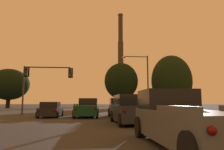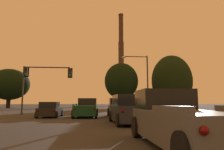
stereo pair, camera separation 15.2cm
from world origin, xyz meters
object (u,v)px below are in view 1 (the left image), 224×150
hatchback_left_lane_front (51,110)px  traffic_light_overhead_left (41,77)px  suv_right_lane_second (130,110)px  traffic_light_far_right (118,95)px  street_lamp (143,77)px  pickup_truck_right_lane_front (121,109)px  smokestack (121,69)px  pickup_truck_right_lane_third (183,120)px  pickup_truck_center_lane_front (87,108)px

hatchback_left_lane_front → traffic_light_overhead_left: 7.26m
suv_right_lane_second → traffic_light_overhead_left: traffic_light_overhead_left is taller
traffic_light_far_right → street_lamp: street_lamp is taller
pickup_truck_right_lane_front → street_lamp: (4.58, 10.01, 4.32)m
smokestack → pickup_truck_right_lane_front: bearing=-97.5°
traffic_light_overhead_left → suv_right_lane_second: bearing=-55.9°
traffic_light_overhead_left → traffic_light_far_right: size_ratio=1.08×
pickup_truck_right_lane_front → suv_right_lane_second: suv_right_lane_second is taller
traffic_light_far_right → smokestack: bearing=81.6°
pickup_truck_right_lane_front → traffic_light_far_right: bearing=83.3°
pickup_truck_right_lane_third → hatchback_left_lane_front: pickup_truck_right_lane_third is taller
pickup_truck_center_lane_front → hatchback_left_lane_front: 3.45m
street_lamp → smokestack: 85.70m
traffic_light_far_right → smokestack: (7.28, 49.21, 16.06)m
traffic_light_overhead_left → smokestack: size_ratio=0.12×
pickup_truck_right_lane_third → pickup_truck_right_lane_front: bearing=89.8°
traffic_light_far_right → street_lamp: bearing=-90.9°
suv_right_lane_second → traffic_light_far_right: (5.45, 51.41, 2.77)m
traffic_light_overhead_left → street_lamp: street_lamp is taller
pickup_truck_right_lane_front → smokestack: 96.78m
suv_right_lane_second → traffic_light_overhead_left: bearing=122.5°
pickup_truck_center_lane_front → pickup_truck_right_lane_third: bearing=-75.4°
pickup_truck_right_lane_third → hatchback_left_lane_front: (-6.71, 14.69, -0.14)m
pickup_truck_right_lane_third → street_lamp: bearing=78.9°
street_lamp → hatchback_left_lane_front: bearing=-140.3°
hatchback_left_lane_front → street_lamp: bearing=40.6°
pickup_truck_center_lane_front → hatchback_left_lane_front: pickup_truck_center_lane_front is taller
traffic_light_overhead_left → smokestack: 91.57m
hatchback_left_lane_front → suv_right_lane_second: bearing=-47.8°
pickup_truck_center_lane_front → traffic_light_overhead_left: traffic_light_overhead_left is taller
traffic_light_overhead_left → pickup_truck_center_lane_front: bearing=-42.9°
smokestack → traffic_light_far_right: bearing=-98.4°
pickup_truck_right_lane_third → street_lamp: 24.81m
pickup_truck_right_lane_front → traffic_light_overhead_left: 11.66m
suv_right_lane_second → street_lamp: 17.75m
pickup_truck_center_lane_front → suv_right_lane_second: size_ratio=1.13×
hatchback_left_lane_front → street_lamp: 15.25m
hatchback_left_lane_front → traffic_light_far_right: 45.83m
pickup_truck_right_lane_front → smokestack: smokestack is taller
pickup_truck_center_lane_front → hatchback_left_lane_front: (-3.44, -0.29, -0.14)m
suv_right_lane_second → street_lamp: street_lamp is taller
pickup_truck_right_lane_third → suv_right_lane_second: 7.48m
hatchback_left_lane_front → smokestack: bearing=79.4°
hatchback_left_lane_front → street_lamp: size_ratio=0.50×
smokestack → pickup_truck_right_lane_third: bearing=-96.5°
pickup_truck_right_lane_third → smokestack: size_ratio=0.11×
pickup_truck_right_lane_third → suv_right_lane_second: size_ratio=1.11×
pickup_truck_right_lane_front → street_lamp: size_ratio=0.67×
pickup_truck_right_lane_third → street_lamp: street_lamp is taller
street_lamp → smokestack: bearing=84.7°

